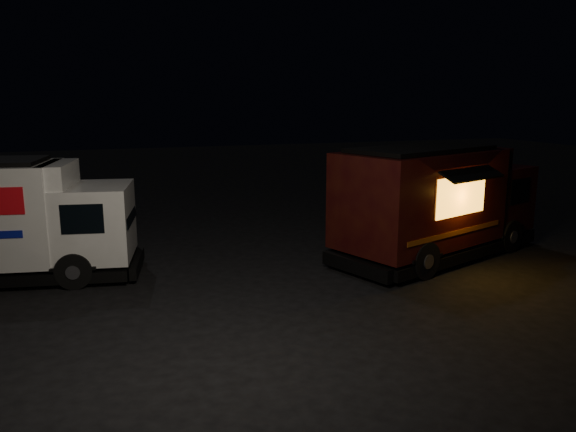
# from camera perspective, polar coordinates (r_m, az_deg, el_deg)

# --- Properties ---
(ground) EXTENTS (80.00, 80.00, 0.00)m
(ground) POSITION_cam_1_polar(r_m,az_deg,el_deg) (12.98, -4.73, -8.23)
(ground) COLOR black
(ground) RESTS_ON ground
(red_truck) EXTENTS (7.27, 4.68, 3.17)m
(red_truck) POSITION_cam_1_polar(r_m,az_deg,el_deg) (16.47, 15.08, 1.47)
(red_truck) COLOR #39120A
(red_truck) RESTS_ON ground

